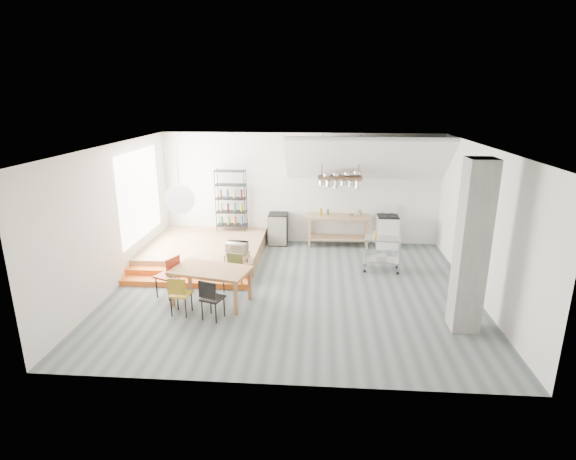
# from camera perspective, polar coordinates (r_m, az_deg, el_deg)

# --- Properties ---
(floor) EXTENTS (8.00, 8.00, 0.00)m
(floor) POSITION_cam_1_polar(r_m,az_deg,el_deg) (10.24, 0.63, -7.53)
(floor) COLOR #4C5658
(floor) RESTS_ON ground
(wall_back) EXTENTS (8.00, 0.04, 3.20)m
(wall_back) POSITION_cam_1_polar(r_m,az_deg,el_deg) (13.10, 1.62, 5.25)
(wall_back) COLOR silver
(wall_back) RESTS_ON ground
(wall_left) EXTENTS (0.04, 7.00, 3.20)m
(wall_left) POSITION_cam_1_polar(r_m,az_deg,el_deg) (10.71, -21.24, 1.47)
(wall_left) COLOR silver
(wall_left) RESTS_ON ground
(wall_right) EXTENTS (0.04, 7.00, 3.20)m
(wall_right) POSITION_cam_1_polar(r_m,az_deg,el_deg) (10.27, 23.55, 0.58)
(wall_right) COLOR silver
(wall_right) RESTS_ON ground
(ceiling) EXTENTS (8.00, 7.00, 0.02)m
(ceiling) POSITION_cam_1_polar(r_m,az_deg,el_deg) (9.39, 0.70, 10.56)
(ceiling) COLOR white
(ceiling) RESTS_ON wall_back
(slope_ceiling) EXTENTS (4.40, 1.44, 1.32)m
(slope_ceiling) POSITION_cam_1_polar(r_m,az_deg,el_deg) (12.39, 9.97, 8.80)
(slope_ceiling) COLOR white
(slope_ceiling) RESTS_ON wall_back
(window_pane) EXTENTS (0.02, 2.50, 2.20)m
(window_pane) POSITION_cam_1_polar(r_m,az_deg,el_deg) (11.98, -18.27, 4.30)
(window_pane) COLOR white
(window_pane) RESTS_ON wall_left
(platform) EXTENTS (3.00, 3.00, 0.40)m
(platform) POSITION_cam_1_polar(r_m,az_deg,el_deg) (12.40, -10.39, -2.41)
(platform) COLOR #906A48
(platform) RESTS_ON ground
(step_lower) EXTENTS (3.00, 0.35, 0.13)m
(step_lower) POSITION_cam_1_polar(r_m,az_deg,el_deg) (10.70, -12.92, -6.50)
(step_lower) COLOR orange
(step_lower) RESTS_ON ground
(step_upper) EXTENTS (3.00, 0.35, 0.27)m
(step_upper) POSITION_cam_1_polar(r_m,az_deg,el_deg) (10.98, -12.42, -5.47)
(step_upper) COLOR orange
(step_upper) RESTS_ON ground
(concrete_column) EXTENTS (0.50, 0.50, 3.20)m
(concrete_column) POSITION_cam_1_polar(r_m,az_deg,el_deg) (8.68, 22.30, -2.06)
(concrete_column) COLOR slate
(concrete_column) RESTS_ON ground
(kitchen_counter) EXTENTS (1.80, 0.60, 0.91)m
(kitchen_counter) POSITION_cam_1_polar(r_m,az_deg,el_deg) (12.99, 6.37, 0.62)
(kitchen_counter) COLOR #906A48
(kitchen_counter) RESTS_ON ground
(stove) EXTENTS (0.60, 0.60, 1.18)m
(stove) POSITION_cam_1_polar(r_m,az_deg,el_deg) (13.16, 12.45, -0.11)
(stove) COLOR white
(stove) RESTS_ON ground
(pot_rack) EXTENTS (1.20, 0.50, 1.43)m
(pot_rack) POSITION_cam_1_polar(r_m,az_deg,el_deg) (12.46, 6.73, 6.30)
(pot_rack) COLOR #412A1A
(pot_rack) RESTS_ON ceiling
(wire_shelving) EXTENTS (0.88, 0.38, 1.80)m
(wire_shelving) POSITION_cam_1_polar(r_m,az_deg,el_deg) (13.10, -7.24, 3.91)
(wire_shelving) COLOR black
(wire_shelving) RESTS_ON platform
(microwave_shelf) EXTENTS (0.60, 0.40, 0.16)m
(microwave_shelf) POSITION_cam_1_polar(r_m,az_deg,el_deg) (10.90, -6.48, -3.01)
(microwave_shelf) COLOR #906A48
(microwave_shelf) RESTS_ON platform
(paper_lantern) EXTENTS (0.60, 0.60, 0.60)m
(paper_lantern) POSITION_cam_1_polar(r_m,az_deg,el_deg) (9.34, -13.56, 3.83)
(paper_lantern) COLOR white
(paper_lantern) RESTS_ON ceiling
(dining_table) EXTENTS (1.75, 1.22, 0.75)m
(dining_table) POSITION_cam_1_polar(r_m,az_deg,el_deg) (9.51, -9.79, -5.36)
(dining_table) COLOR #976037
(dining_table) RESTS_ON ground
(chair_mustard) EXTENTS (0.42, 0.42, 0.83)m
(chair_mustard) POSITION_cam_1_polar(r_m,az_deg,el_deg) (9.16, -13.65, -7.70)
(chair_mustard) COLOR #A07E1B
(chair_mustard) RESTS_ON ground
(chair_black) EXTENTS (0.49, 0.49, 0.84)m
(chair_black) POSITION_cam_1_polar(r_m,az_deg,el_deg) (8.85, -9.80, -8.29)
(chair_black) COLOR black
(chair_black) RESTS_ON ground
(chair_olive) EXTENTS (0.45, 0.45, 0.83)m
(chair_olive) POSITION_cam_1_polar(r_m,az_deg,el_deg) (10.09, -6.94, -4.98)
(chair_olive) COLOR brown
(chair_olive) RESTS_ON ground
(chair_red) EXTENTS (0.56, 0.56, 0.93)m
(chair_red) POSITION_cam_1_polar(r_m,az_deg,el_deg) (9.99, -14.79, -5.31)
(chair_red) COLOR #AB2F18
(chair_red) RESTS_ON ground
(rolling_cart) EXTENTS (0.92, 0.58, 0.86)m
(rolling_cart) POSITION_cam_1_polar(r_m,az_deg,el_deg) (11.34, 11.87, -2.44)
(rolling_cart) COLOR silver
(rolling_cart) RESTS_ON ground
(mini_fridge) EXTENTS (0.54, 0.54, 0.92)m
(mini_fridge) POSITION_cam_1_polar(r_m,az_deg,el_deg) (13.13, -1.25, 0.15)
(mini_fridge) COLOR black
(mini_fridge) RESTS_ON ground
(microwave) EXTENTS (0.53, 0.40, 0.27)m
(microwave) POSITION_cam_1_polar(r_m,az_deg,el_deg) (10.85, -6.51, -2.24)
(microwave) COLOR beige
(microwave) RESTS_ON microwave_shelf
(bowl) EXTENTS (0.20, 0.20, 0.05)m
(bowl) POSITION_cam_1_polar(r_m,az_deg,el_deg) (12.88, 8.06, 1.84)
(bowl) COLOR silver
(bowl) RESTS_ON kitchen_counter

